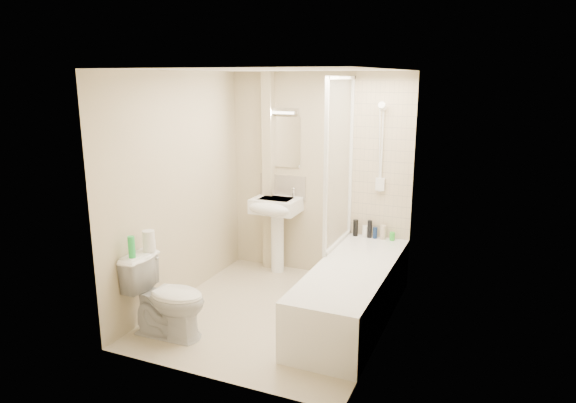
% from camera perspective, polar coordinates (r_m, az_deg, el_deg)
% --- Properties ---
extents(floor, '(2.50, 2.50, 0.00)m').
position_cam_1_polar(floor, '(5.33, -1.48, -12.32)').
color(floor, beige).
rests_on(floor, ground).
extents(wall_back, '(2.20, 0.02, 2.40)m').
position_cam_1_polar(wall_back, '(6.06, 3.39, 2.85)').
color(wall_back, beige).
rests_on(wall_back, ground).
extents(wall_left, '(0.02, 2.50, 2.40)m').
position_cam_1_polar(wall_left, '(5.47, -12.10, 1.37)').
color(wall_left, beige).
rests_on(wall_left, ground).
extents(wall_right, '(0.02, 2.50, 2.40)m').
position_cam_1_polar(wall_right, '(4.59, 11.01, -0.93)').
color(wall_right, beige).
rests_on(wall_right, ground).
extents(ceiling, '(2.20, 2.50, 0.02)m').
position_cam_1_polar(ceiling, '(4.79, -1.66, 14.43)').
color(ceiling, white).
rests_on(ceiling, wall_back).
extents(tile_back, '(0.70, 0.01, 1.75)m').
position_cam_1_polar(tile_back, '(5.80, 10.38, 4.42)').
color(tile_back, beige).
rests_on(tile_back, wall_back).
extents(tile_right, '(0.01, 2.10, 1.75)m').
position_cam_1_polar(tile_right, '(4.73, 11.52, 2.28)').
color(tile_right, beige).
rests_on(tile_right, wall_right).
extents(pipe_boxing, '(0.12, 0.12, 2.40)m').
position_cam_1_polar(pipe_boxing, '(6.24, -2.17, 3.18)').
color(pipe_boxing, beige).
rests_on(pipe_boxing, ground).
extents(splashback, '(0.60, 0.02, 0.30)m').
position_cam_1_polar(splashback, '(6.25, -0.60, 1.62)').
color(splashback, beige).
rests_on(splashback, wall_back).
extents(mirror, '(0.46, 0.01, 0.60)m').
position_cam_1_polar(mirror, '(6.16, -0.62, 6.62)').
color(mirror, white).
rests_on(mirror, wall_back).
extents(strip_light, '(0.42, 0.07, 0.07)m').
position_cam_1_polar(strip_light, '(6.10, -0.72, 10.05)').
color(strip_light, silver).
rests_on(strip_light, wall_back).
extents(bathtub, '(0.70, 2.10, 0.55)m').
position_cam_1_polar(bathtub, '(5.15, 7.18, -9.88)').
color(bathtub, white).
rests_on(bathtub, ground).
extents(shower_screen, '(0.04, 0.92, 1.80)m').
position_cam_1_polar(shower_screen, '(5.47, 5.76, 4.28)').
color(shower_screen, white).
rests_on(shower_screen, bathtub).
extents(shower_fixture, '(0.10, 0.16, 0.99)m').
position_cam_1_polar(shower_fixture, '(5.74, 10.32, 5.54)').
color(shower_fixture, white).
rests_on(shower_fixture, wall_back).
extents(pedestal_sink, '(0.55, 0.50, 1.06)m').
position_cam_1_polar(pedestal_sink, '(6.12, -1.45, -1.41)').
color(pedestal_sink, white).
rests_on(pedestal_sink, ground).
extents(bottle_black_a, '(0.06, 0.06, 0.19)m').
position_cam_1_polar(bottle_black_a, '(5.96, 7.51, -2.92)').
color(bottle_black_a, black).
rests_on(bottle_black_a, bathtub).
extents(bottle_white_a, '(0.06, 0.06, 0.13)m').
position_cam_1_polar(bottle_white_a, '(5.94, 8.56, -3.30)').
color(bottle_white_a, white).
rests_on(bottle_white_a, bathtub).
extents(bottle_black_b, '(0.05, 0.05, 0.20)m').
position_cam_1_polar(bottle_black_b, '(5.92, 9.05, -3.04)').
color(bottle_black_b, black).
rests_on(bottle_black_b, bathtub).
extents(bottle_blue, '(0.05, 0.05, 0.13)m').
position_cam_1_polar(bottle_blue, '(5.91, 9.65, -3.44)').
color(bottle_blue, navy).
rests_on(bottle_blue, bathtub).
extents(bottle_cream, '(0.06, 0.06, 0.16)m').
position_cam_1_polar(bottle_cream, '(5.89, 10.51, -3.39)').
color(bottle_cream, beige).
rests_on(bottle_cream, bathtub).
extents(bottle_green, '(0.06, 0.06, 0.09)m').
position_cam_1_polar(bottle_green, '(5.88, 11.50, -3.81)').
color(bottle_green, green).
rests_on(bottle_green, bathtub).
extents(toilet, '(0.47, 0.77, 0.76)m').
position_cam_1_polar(toilet, '(4.90, -13.28, -10.28)').
color(toilet, white).
rests_on(toilet, ground).
extents(toilet_roll_lower, '(0.12, 0.12, 0.10)m').
position_cam_1_polar(toilet_roll_lower, '(4.97, -15.17, -4.74)').
color(toilet_roll_lower, white).
rests_on(toilet_roll_lower, toilet).
extents(toilet_roll_upper, '(0.11, 0.11, 0.09)m').
position_cam_1_polar(toilet_roll_upper, '(4.93, -15.24, -3.68)').
color(toilet_roll_upper, white).
rests_on(toilet_roll_upper, toilet_roll_lower).
extents(green_bottle, '(0.06, 0.06, 0.20)m').
position_cam_1_polar(green_bottle, '(4.81, -16.99, -4.86)').
color(green_bottle, green).
rests_on(green_bottle, toilet).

